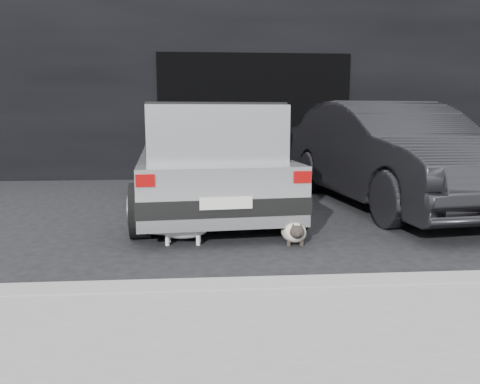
{
  "coord_description": "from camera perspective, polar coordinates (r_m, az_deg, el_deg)",
  "views": [
    {
      "loc": [
        -0.09,
        -5.88,
        1.34
      ],
      "look_at": [
        0.29,
        -1.18,
        0.56
      ],
      "focal_mm": 35.0,
      "sensor_mm": 36.0,
      "label": 1
    }
  ],
  "objects": [
    {
      "name": "ground",
      "position": [
        6.03,
        -3.63,
        -3.5
      ],
      "size": [
        80.0,
        80.0,
        0.0
      ],
      "primitive_type": "plane",
      "color": "black",
      "rests_on": "ground"
    },
    {
      "name": "building_facade",
      "position": [
        11.98,
        0.69,
        14.9
      ],
      "size": [
        34.0,
        4.0,
        5.0
      ],
      "primitive_type": "cube",
      "color": "black",
      "rests_on": "ground"
    },
    {
      "name": "garage_opening",
      "position": [
        9.93,
        1.75,
        9.12
      ],
      "size": [
        4.0,
        0.1,
        2.6
      ],
      "primitive_type": "cube",
      "color": "black",
      "rests_on": "ground"
    },
    {
      "name": "curb",
      "position": [
        3.68,
        13.16,
        -11.22
      ],
      "size": [
        18.0,
        0.25,
        0.12
      ],
      "primitive_type": "cube",
      "color": "gray",
      "rests_on": "ground"
    },
    {
      "name": "sidewalk",
      "position": [
        2.67,
        21.45,
        -20.03
      ],
      "size": [
        18.0,
        2.2,
        0.11
      ],
      "primitive_type": "cube",
      "color": "gray",
      "rests_on": "ground"
    },
    {
      "name": "silver_hatchback",
      "position": [
        6.5,
        -4.07,
        4.65
      ],
      "size": [
        2.28,
        4.16,
        1.48
      ],
      "rotation": [
        0.0,
        0.0,
        0.09
      ],
      "color": "#B8BABD",
      "rests_on": "ground"
    },
    {
      "name": "second_car",
      "position": [
        7.28,
        17.79,
        4.46
      ],
      "size": [
        2.18,
        4.86,
        1.55
      ],
      "primitive_type": "imported",
      "rotation": [
        0.0,
        0.0,
        0.12
      ],
      "color": "black",
      "rests_on": "ground"
    },
    {
      "name": "cat_siamese",
      "position": [
        4.98,
        6.61,
        -4.82
      ],
      "size": [
        0.3,
        0.8,
        0.27
      ],
      "rotation": [
        0.0,
        0.0,
        3.08
      ],
      "color": "beige",
      "rests_on": "ground"
    },
    {
      "name": "cat_white",
      "position": [
        4.95,
        -6.52,
        -4.21
      ],
      "size": [
        0.81,
        0.29,
        0.38
      ],
      "rotation": [
        0.0,
        0.0,
        -1.61
      ],
      "color": "silver",
      "rests_on": "ground"
    }
  ]
}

